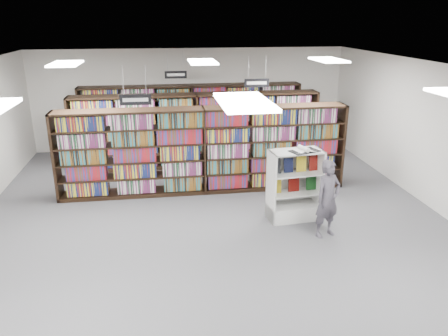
{
  "coord_description": "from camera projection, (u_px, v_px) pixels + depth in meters",
  "views": [
    {
      "loc": [
        -1.01,
        -8.13,
        4.13
      ],
      "look_at": [
        0.27,
        0.5,
        1.1
      ],
      "focal_mm": 35.0,
      "sensor_mm": 36.0,
      "label": 1
    }
  ],
  "objects": [
    {
      "name": "bookshelf_row_far",
      "position": [
        192.0,
        118.0,
        14.07
      ],
      "size": [
        7.0,
        0.6,
        2.1
      ],
      "color": "black",
      "rests_on": "floor"
    },
    {
      "name": "troffer_front_center",
      "position": [
        244.0,
        102.0,
        5.25
      ],
      "size": [
        0.6,
        1.2,
        0.04
      ],
      "primitive_type": "cube",
      "color": "white",
      "rests_on": "ceiling"
    },
    {
      "name": "bookshelf_row_mid",
      "position": [
        197.0,
        130.0,
        12.48
      ],
      "size": [
        7.0,
        0.6,
        2.1
      ],
      "color": "black",
      "rests_on": "floor"
    },
    {
      "name": "shopper",
      "position": [
        328.0,
        199.0,
        8.47
      ],
      "size": [
        0.67,
        0.56,
        1.57
      ],
      "primitive_type": "imported",
      "rotation": [
        0.0,
        0.0,
        0.37
      ],
      "color": "#45414B",
      "rests_on": "floor"
    },
    {
      "name": "endcap_display",
      "position": [
        293.0,
        196.0,
        9.32
      ],
      "size": [
        1.14,
        0.64,
        1.53
      ],
      "rotation": [
        0.0,
        0.0,
        0.09
      ],
      "color": "white",
      "rests_on": "floor"
    },
    {
      "name": "aisle_sign_center",
      "position": [
        176.0,
        74.0,
        12.86
      ],
      "size": [
        0.65,
        0.02,
        0.8
      ],
      "color": "#B2B2B7",
      "rests_on": "ceiling"
    },
    {
      "name": "floor",
      "position": [
        215.0,
        226.0,
        9.09
      ],
      "size": [
        12.0,
        12.0,
        0.0
      ],
      "primitive_type": "plane",
      "color": "#48484C",
      "rests_on": "ground"
    },
    {
      "name": "troffer_back_left",
      "position": [
        66.0,
        64.0,
        9.5
      ],
      "size": [
        0.6,
        1.2,
        0.04
      ],
      "primitive_type": "cube",
      "color": "white",
      "rests_on": "ceiling"
    },
    {
      "name": "troffer_back_center",
      "position": [
        202.0,
        62.0,
        9.92
      ],
      "size": [
        0.6,
        1.2,
        0.04
      ],
      "primitive_type": "cube",
      "color": "white",
      "rests_on": "ceiling"
    },
    {
      "name": "troffer_back_right",
      "position": [
        328.0,
        60.0,
        10.34
      ],
      "size": [
        0.6,
        1.2,
        0.04
      ],
      "primitive_type": "cube",
      "color": "white",
      "rests_on": "ceiling"
    },
    {
      "name": "aisle_sign_left",
      "position": [
        135.0,
        99.0,
        8.98
      ],
      "size": [
        0.65,
        0.02,
        0.8
      ],
      "color": "#B2B2B7",
      "rests_on": "ceiling"
    },
    {
      "name": "wall_back",
      "position": [
        191.0,
        99.0,
        14.17
      ],
      "size": [
        10.0,
        0.1,
        3.2
      ],
      "primitive_type": "cube",
      "color": "silver",
      "rests_on": "ground"
    },
    {
      "name": "ceiling",
      "position": [
        213.0,
        70.0,
        8.04
      ],
      "size": [
        10.0,
        12.0,
        0.1
      ],
      "primitive_type": "cube",
      "color": "white",
      "rests_on": "wall_back"
    },
    {
      "name": "bookshelf_row_near",
      "position": [
        204.0,
        150.0,
        10.61
      ],
      "size": [
        7.0,
        0.6,
        2.1
      ],
      "color": "black",
      "rests_on": "floor"
    },
    {
      "name": "open_book",
      "position": [
        304.0,
        150.0,
        8.89
      ],
      "size": [
        0.68,
        0.53,
        0.13
      ],
      "rotation": [
        0.0,
        0.0,
        0.35
      ],
      "color": "black",
      "rests_on": "endcap_display"
    },
    {
      "name": "aisle_sign_right",
      "position": [
        257.0,
        82.0,
        11.27
      ],
      "size": [
        0.65,
        0.02,
        0.8
      ],
      "color": "#B2B2B7",
      "rests_on": "ceiling"
    },
    {
      "name": "wall_right",
      "position": [
        447.0,
        143.0,
        9.26
      ],
      "size": [
        0.1,
        12.0,
        3.2
      ],
      "primitive_type": "cube",
      "color": "silver",
      "rests_on": "ground"
    }
  ]
}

